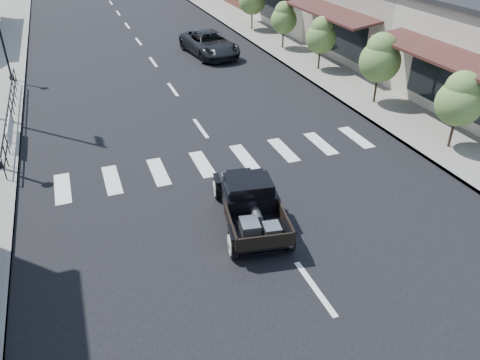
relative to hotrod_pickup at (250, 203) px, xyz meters
name	(u,v)px	position (x,y,z in m)	size (l,w,h in m)	color
ground	(267,221)	(0.49, -0.10, -0.69)	(120.00, 120.00, 0.00)	black
road	(160,72)	(0.49, 14.90, -0.68)	(14.00, 80.00, 0.02)	black
road_markings	(183,104)	(0.49, 9.90, -0.69)	(12.00, 60.00, 0.06)	silver
sidewalk_right	(298,56)	(8.99, 14.90, -0.61)	(3.00, 80.00, 0.15)	gray
storefront_mid	(415,18)	(15.49, 12.90, 1.56)	(10.00, 9.00, 4.50)	#A49B8A
railing	(11,112)	(-6.81, 9.90, -0.04)	(0.08, 10.00, 1.00)	black
banner	(12,135)	(-6.73, 7.90, -0.24)	(0.04, 2.20, 0.60)	silver
lamp_post_c	(4,47)	(-7.11, 15.90, 1.16)	(0.36, 0.36, 3.39)	black
small_tree_a	(457,112)	(8.79, 1.78, 0.87)	(1.69, 1.69, 2.81)	#557535
small_tree_b	(379,70)	(8.79, 6.69, 0.98)	(1.83, 1.83, 3.04)	#557535
small_tree_c	(320,44)	(8.79, 12.03, 0.81)	(1.62, 1.62, 2.70)	#557535
small_tree_d	(284,26)	(8.79, 16.75, 0.81)	(1.62, 1.62, 2.70)	#557535
small_tree_e	(252,6)	(8.79, 22.09, 1.03)	(1.88, 1.88, 3.13)	#557535
hotrod_pickup	(250,203)	(0.00, 0.00, 0.00)	(1.85, 3.97, 1.38)	black
second_car	(209,44)	(4.05, 17.14, 0.01)	(2.33, 5.04, 1.40)	black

